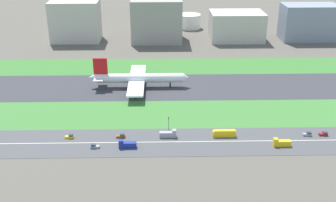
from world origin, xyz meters
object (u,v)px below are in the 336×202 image
Objects in this scene: bus_0 at (224,133)px; car_3 at (95,146)px; traffic_light at (169,122)px; cargo_warehouse at (309,22)px; car_5 at (121,136)px; truck_1 at (127,145)px; truck_2 at (281,143)px; car_2 at (324,134)px; truck_0 at (168,134)px; hangar_building at (157,20)px; airliner at (137,78)px; car_0 at (70,137)px; terminal_building at (75,21)px; fuel_tank_west at (189,21)px; car_1 at (308,134)px; office_tower at (236,26)px.

bus_0 is 2.64× the size of car_3.
cargo_warehouse is at bearing 53.32° from traffic_light.
truck_1 is at bearing -69.86° from car_5.
car_5 and car_3 have the same top height.
car_2 is at bearing -157.66° from truck_2.
hangar_building is at bearing 91.99° from truck_0.
car_3 is 253.92m from cargo_warehouse.
traffic_light reaches higher than car_5.
airliner reaches higher than car_0.
terminal_building is at bearing -55.44° from truck_2.
fuel_tank_west is at bearing 83.48° from truck_0.
traffic_light is (0.29, 7.99, 2.62)m from truck_0.
terminal_building is at bearing 117.53° from airliner.
terminal_building reaches higher than fuel_tank_west.
truck_1 is at bearing -18.90° from car_0.
car_1 is 0.19× the size of fuel_tank_west.
cargo_warehouse reaches higher than truck_2.
truck_1 is at bearing -73.22° from terminal_building.
fuel_tank_west is at bearing 131.12° from office_tower.
car_5 is at bearing 180.00° from car_1.
car_5 is 1.00× the size of car_0.
airliner is 1.52× the size of terminal_building.
car_5 is 0.38× the size of bus_0.
truck_1 is at bearing -127.99° from cargo_warehouse.
hangar_building is (-84.97, 182.00, 17.69)m from car_2.
truck_2 is 238.75m from fuel_tank_west.
car_3 is (-35.60, -10.00, -0.75)m from truck_0.
truck_0 is 36.99m from car_3.
bus_0 is at bearing -101.53° from office_tower.
car_2 is at bearing 0.00° from bus_0.
hangar_building reaches higher than traffic_light.
fuel_tank_west is (-44.48, 227.00, 5.90)m from car_1.
truck_0 is 0.19× the size of hangar_building.
truck_2 reaches higher than bus_0.
traffic_light is (-54.03, 17.99, 2.62)m from truck_2.
office_tower reaches higher than truck_1.
truck_1 is 244.02m from cargo_warehouse.
car_5 is 10.68m from truck_1.
car_1 is at bearing 0.00° from bus_0.
car_2 is 0.52× the size of truck_2.
car_3 is (-114.26, -10.00, 0.00)m from car_2.
terminal_building reaches higher than traffic_light.
car_0 is (-49.23, 0.00, -0.75)m from truck_0.
truck_1 is at bearing 180.00° from car_3.
airliner is at bearing 107.40° from traffic_light.
airliner is at bearing -46.96° from truck_2.
cargo_warehouse reaches higher than car_3.
truck_0 reaches higher than car_5.
car_5 is 25.51m from traffic_light.
car_2 is 0.09× the size of cargo_warehouse.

